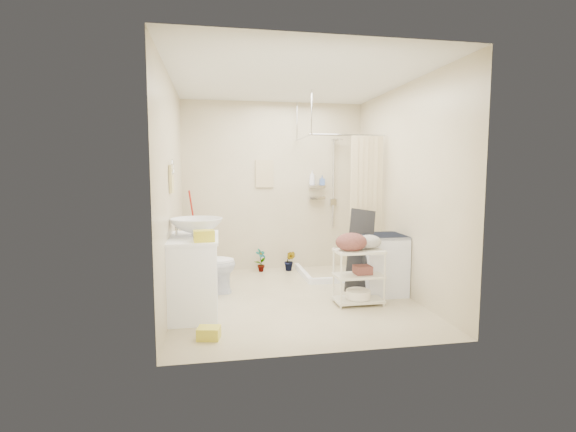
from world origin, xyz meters
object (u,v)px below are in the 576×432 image
object	(u,v)px
laundry_rack	(359,272)
vanity	(194,275)
washing_machine	(382,264)
toilet	(206,264)

from	to	relation	value
laundry_rack	vanity	bearing A→B (deg)	178.72
vanity	laundry_rack	world-z (taller)	vanity
washing_machine	laundry_rack	bearing A→B (deg)	-138.91
toilet	washing_machine	bearing A→B (deg)	-103.05
laundry_rack	washing_machine	bearing A→B (deg)	38.19
washing_machine	laundry_rack	size ratio (longest dim) A/B	0.98
vanity	washing_machine	world-z (taller)	vanity
washing_machine	vanity	bearing A→B (deg)	-169.52
vanity	toilet	xyz separation A→B (m)	(0.12, 0.73, -0.05)
vanity	washing_machine	distance (m)	2.33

